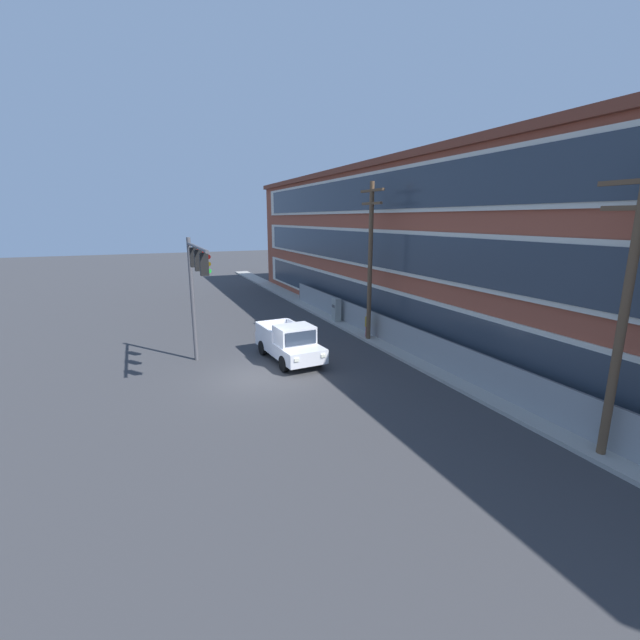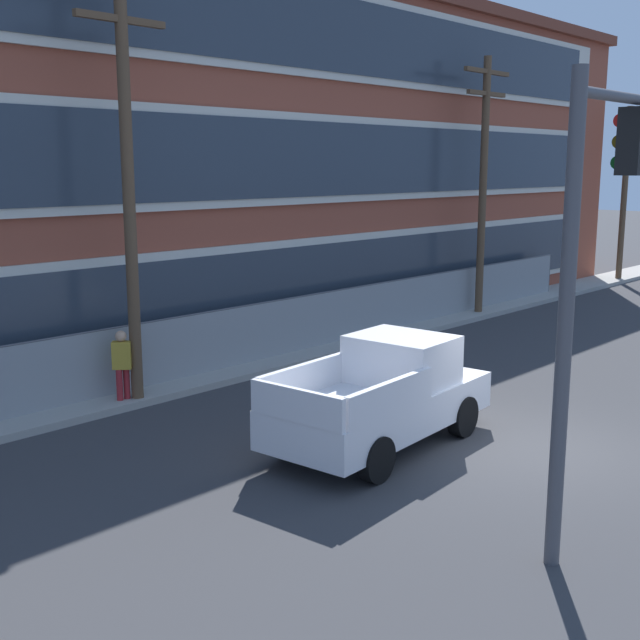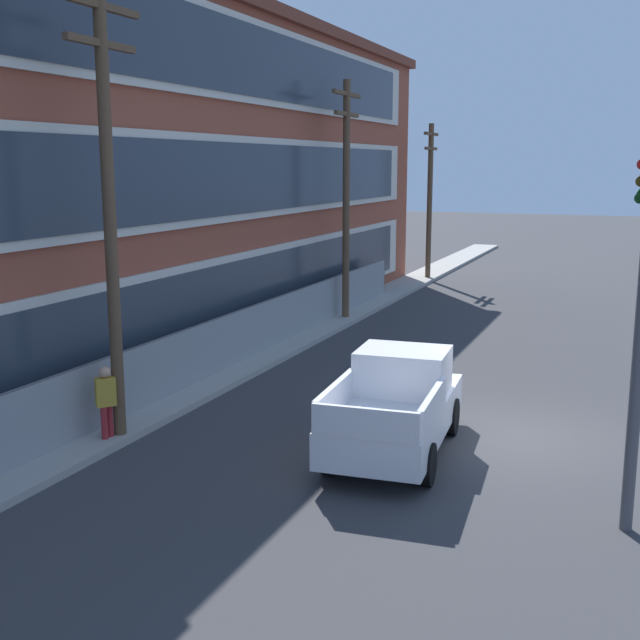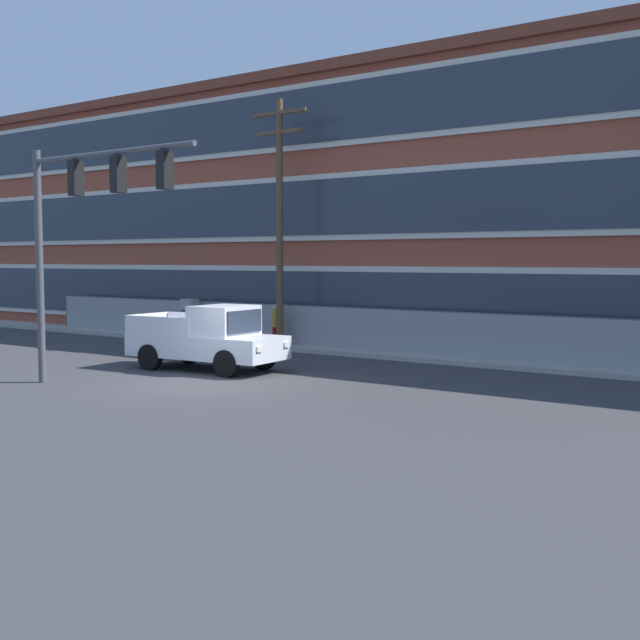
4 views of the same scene
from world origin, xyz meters
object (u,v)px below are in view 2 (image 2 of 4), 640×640
Objects in this scene: pedestrian_near_cabinet at (122,363)px; pickup_truck_white at (384,396)px; traffic_signal_mast at (634,204)px; utility_pole_far_east at (625,186)px; utility_pole_near_corner at (128,169)px; utility_pole_midblock at (483,175)px.

pickup_truck_white is at bearing -71.01° from pedestrian_near_cabinet.
utility_pole_far_east is at bearing 22.75° from traffic_signal_mast.
pickup_truck_white is 6.01m from pedestrian_near_cabinet.
utility_pole_midblock is at bearing 0.96° from utility_pole_near_corner.
utility_pole_far_east is 26.30m from pedestrian_near_cabinet.
traffic_signal_mast reaches higher than pedestrian_near_cabinet.
utility_pole_midblock reaches higher than utility_pole_far_east.
utility_pole_midblock is (12.58, 5.81, 3.90)m from pickup_truck_white.
traffic_signal_mast is at bearing -80.06° from pedestrian_near_cabinet.
utility_pole_far_east is at bearing 0.06° from pedestrian_near_cabinet.
utility_pole_far_east is at bearing -0.53° from utility_pole_midblock.
utility_pole_far_east is (24.13, 5.71, 3.33)m from pickup_truck_white.
utility_pole_midblock is at bearing 24.80° from pickup_truck_white.
pedestrian_near_cabinet is at bearing 159.73° from utility_pole_near_corner.
utility_pole_far_east reaches higher than traffic_signal_mast.
utility_pole_near_corner is at bearing -20.27° from pedestrian_near_cabinet.
utility_pole_far_east reaches higher than pickup_truck_white.
utility_pole_near_corner is 25.82m from utility_pole_far_east.
pickup_truck_white is 14.40m from utility_pole_midblock.
traffic_signal_mast reaches higher than pickup_truck_white.
pedestrian_near_cabinet is (-14.53, -0.13, -3.88)m from utility_pole_midblock.
utility_pole_far_east is (25.80, 0.13, -0.84)m from utility_pole_near_corner.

